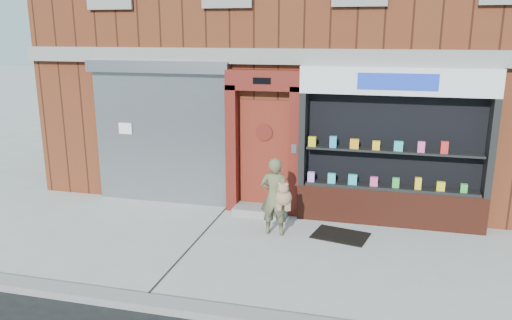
% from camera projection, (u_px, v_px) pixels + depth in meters
% --- Properties ---
extents(ground, '(80.00, 80.00, 0.00)m').
position_uv_depth(ground, '(281.00, 252.00, 8.42)').
color(ground, '#9E9E99').
rests_on(ground, ground).
extents(curb, '(60.00, 0.30, 0.12)m').
position_uv_depth(curb, '(247.00, 317.00, 6.38)').
color(curb, gray).
rests_on(curb, ground).
extents(building, '(12.00, 8.16, 8.00)m').
position_uv_depth(building, '(328.00, 16.00, 13.05)').
color(building, '#5C2715').
rests_on(building, ground).
extents(shutter_bay, '(3.10, 0.30, 3.04)m').
position_uv_depth(shutter_bay, '(160.00, 124.00, 10.51)').
color(shutter_bay, gray).
rests_on(shutter_bay, ground).
extents(red_door_bay, '(1.52, 0.58, 2.90)m').
position_uv_depth(red_door_bay, '(263.00, 143.00, 9.98)').
color(red_door_bay, '#5C160F').
rests_on(red_door_bay, ground).
extents(pharmacy_bay, '(3.50, 0.41, 3.00)m').
position_uv_depth(pharmacy_bay, '(392.00, 154.00, 9.36)').
color(pharmacy_bay, '#582114').
rests_on(pharmacy_bay, ground).
extents(woman, '(0.60, 0.44, 1.44)m').
position_uv_depth(woman, '(276.00, 196.00, 8.98)').
color(woman, brown).
rests_on(woman, ground).
extents(doormat, '(1.08, 0.86, 0.02)m').
position_uv_depth(doormat, '(340.00, 235.00, 9.08)').
color(doormat, black).
rests_on(doormat, ground).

